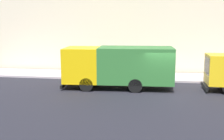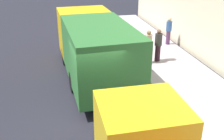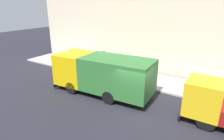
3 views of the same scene
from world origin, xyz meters
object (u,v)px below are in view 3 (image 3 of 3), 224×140
object	(u,v)px
large_utility_truck	(103,73)
pedestrian_standing	(104,57)
pedestrian_third	(116,65)
traffic_cone_orange	(91,68)
pedestrian_walking	(114,67)

from	to	relation	value
large_utility_truck	pedestrian_standing	distance (m)	6.18
pedestrian_standing	pedestrian_third	distance (m)	2.97
pedestrian_third	traffic_cone_orange	xyz separation A→B (m)	(-0.56, 2.38, -0.57)
pedestrian_walking	pedestrian_standing	distance (m)	3.47
pedestrian_standing	traffic_cone_orange	bearing A→B (deg)	-173.14
traffic_cone_orange	pedestrian_standing	bearing A→B (deg)	2.51
large_utility_truck	pedestrian_walking	distance (m)	3.02
pedestrian_third	traffic_cone_orange	bearing A→B (deg)	68.56
pedestrian_third	pedestrian_walking	bearing A→B (deg)	161.53
large_utility_truck	pedestrian_standing	world-z (taller)	large_utility_truck
pedestrian_walking	pedestrian_third	world-z (taller)	pedestrian_walking
pedestrian_walking	pedestrian_standing	xyz separation A→B (m)	(2.24, 2.65, -0.01)
large_utility_truck	pedestrian_third	xyz separation A→B (m)	(3.46, 0.98, -0.52)
large_utility_truck	pedestrian_standing	xyz separation A→B (m)	(5.10, 3.45, -0.51)
pedestrian_third	traffic_cone_orange	size ratio (longest dim) A/B	2.68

